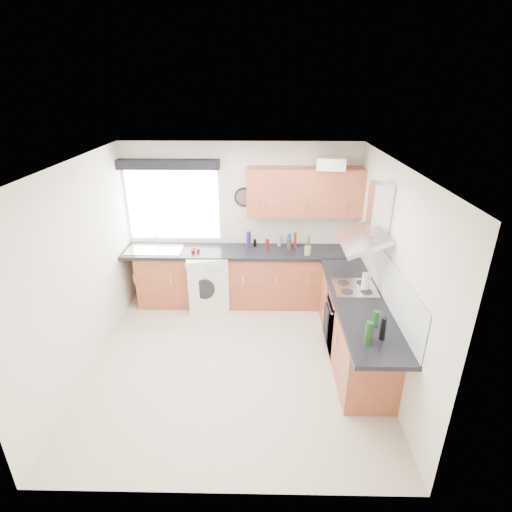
{
  "coord_description": "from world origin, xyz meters",
  "views": [
    {
      "loc": [
        0.34,
        -4.14,
        3.29
      ],
      "look_at": [
        0.25,
        0.85,
        1.1
      ],
      "focal_mm": 28.0,
      "sensor_mm": 36.0,
      "label": 1
    }
  ],
  "objects_px": {
    "upper_cabinets": "(304,192)",
    "washing_machine": "(207,280)",
    "oven": "(351,321)",
    "extractor_hood": "(371,223)"
  },
  "relations": [
    {
      "from": "washing_machine",
      "to": "oven",
      "type": "bearing_deg",
      "value": -41.71
    },
    {
      "from": "upper_cabinets",
      "to": "washing_machine",
      "type": "xyz_separation_m",
      "value": [
        -1.48,
        -0.23,
        -1.36
      ]
    },
    {
      "from": "oven",
      "to": "extractor_hood",
      "type": "relative_size",
      "value": 1.09
    },
    {
      "from": "oven",
      "to": "upper_cabinets",
      "type": "relative_size",
      "value": 0.5
    },
    {
      "from": "upper_cabinets",
      "to": "oven",
      "type": "bearing_deg",
      "value": -67.46
    },
    {
      "from": "extractor_hood",
      "to": "upper_cabinets",
      "type": "xyz_separation_m",
      "value": [
        -0.65,
        1.33,
        0.03
      ]
    },
    {
      "from": "extractor_hood",
      "to": "washing_machine",
      "type": "xyz_separation_m",
      "value": [
        -2.13,
        1.1,
        -1.33
      ]
    },
    {
      "from": "oven",
      "to": "upper_cabinets",
      "type": "bearing_deg",
      "value": 112.54
    },
    {
      "from": "oven",
      "to": "upper_cabinets",
      "type": "xyz_separation_m",
      "value": [
        -0.55,
        1.32,
        1.38
      ]
    },
    {
      "from": "oven",
      "to": "extractor_hood",
      "type": "height_order",
      "value": "extractor_hood"
    }
  ]
}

